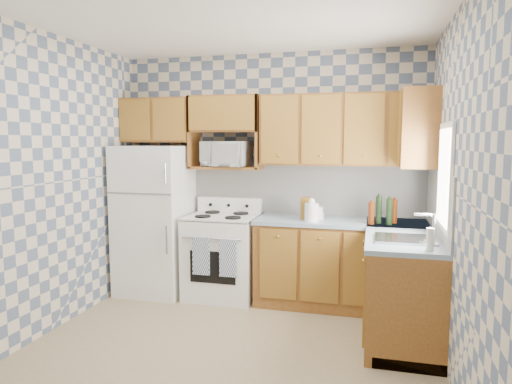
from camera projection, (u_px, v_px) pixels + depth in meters
floor at (228, 351)px, 3.78m from camera, size 3.40×3.40×0.00m
back_wall at (270, 175)px, 5.17m from camera, size 3.40×0.02×2.70m
right_wall at (456, 196)px, 3.21m from camera, size 0.02×3.20×2.70m
backsplash_back at (305, 189)px, 5.08m from camera, size 2.60×0.02×0.56m
backsplash_right at (438, 202)px, 4.00m from camera, size 0.02×1.60×0.56m
refrigerator at (155, 220)px, 5.20m from camera, size 0.75×0.70×1.68m
stove_body at (223, 257)px, 5.07m from camera, size 0.76×0.65×0.90m
cooktop at (222, 217)px, 5.02m from camera, size 0.76×0.65×0.02m
backguard at (230, 205)px, 5.28m from camera, size 0.76×0.08×0.17m
dish_towel_left at (201, 256)px, 4.76m from camera, size 0.19×0.02×0.39m
dish_towel_right at (228, 258)px, 4.69m from camera, size 0.19×0.02×0.39m
base_cabinets_back at (341, 265)px, 4.78m from camera, size 1.75×0.60×0.88m
base_cabinets_right at (401, 284)px, 4.15m from camera, size 0.60×1.60×0.88m
countertop_back at (341, 222)px, 4.72m from camera, size 1.77×0.63×0.04m
countertop_right at (402, 234)px, 4.10m from camera, size 0.63×1.60×0.04m
upper_cabinets_back at (344, 130)px, 4.75m from camera, size 1.75×0.33×0.74m
upper_cabinets_fridge at (159, 120)px, 5.26m from camera, size 0.82×0.33×0.50m
upper_cabinets_right at (418, 129)px, 4.40m from camera, size 0.33×0.70×0.74m
microwave_shelf at (226, 168)px, 5.12m from camera, size 0.80×0.33×0.03m
microwave at (226, 154)px, 5.08m from camera, size 0.54×0.39×0.28m
sink at (405, 240)px, 3.76m from camera, size 0.48×0.40×0.03m
window at (445, 177)px, 3.63m from camera, size 0.02×0.66×0.86m
bottle_0 at (379, 210)px, 4.53m from camera, size 0.06×0.06×0.27m
bottle_1 at (389, 212)px, 4.45m from camera, size 0.06×0.06×0.25m
bottle_2 at (394, 211)px, 4.53m from camera, size 0.06×0.06×0.24m
bottle_3 at (371, 213)px, 4.47m from camera, size 0.06×0.06×0.22m
knife_block at (306, 208)px, 4.77m from camera, size 0.11×0.11×0.23m
electric_kettle at (312, 212)px, 4.63m from camera, size 0.14×0.14×0.18m
food_containers at (314, 213)px, 4.79m from camera, size 0.20×0.20×0.13m
soap_bottle at (430, 239)px, 3.40m from camera, size 0.06×0.06×0.17m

